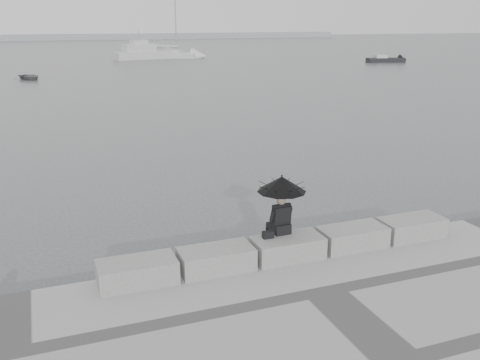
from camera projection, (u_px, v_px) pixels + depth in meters
name	position (u px, v px, depth m)	size (l,w,h in m)	color
ground	(278.00, 270.00, 12.69)	(360.00, 360.00, 0.00)	#3F4244
stone_block_far_left	(137.00, 272.00, 10.91)	(1.60, 0.80, 0.50)	slate
stone_block_left	(216.00, 259.00, 11.49)	(1.60, 0.80, 0.50)	slate
stone_block_centre	(287.00, 248.00, 12.07)	(1.60, 0.80, 0.50)	slate
stone_block_right	(352.00, 237.00, 12.65)	(1.60, 0.80, 0.50)	slate
stone_block_far_right	(411.00, 228.00, 13.23)	(1.60, 0.80, 0.50)	slate
seated_person	(282.00, 192.00, 11.97)	(1.12, 1.12, 1.39)	black
bag	(268.00, 235.00, 11.95)	(0.25, 0.14, 0.16)	black
distant_landmass	(17.00, 37.00, 147.85)	(180.00, 8.00, 2.80)	gray
sailboat_right	(174.00, 54.00, 82.12)	(7.44, 6.38, 12.90)	#BCBCBE
motor_cruiser	(145.00, 53.00, 79.65)	(9.68, 4.73, 4.50)	#BCBCBE
small_motorboat	(386.00, 60.00, 73.79)	(5.42, 2.58, 1.10)	black
dinghy	(29.00, 77.00, 52.68)	(3.22, 1.36, 0.54)	gray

